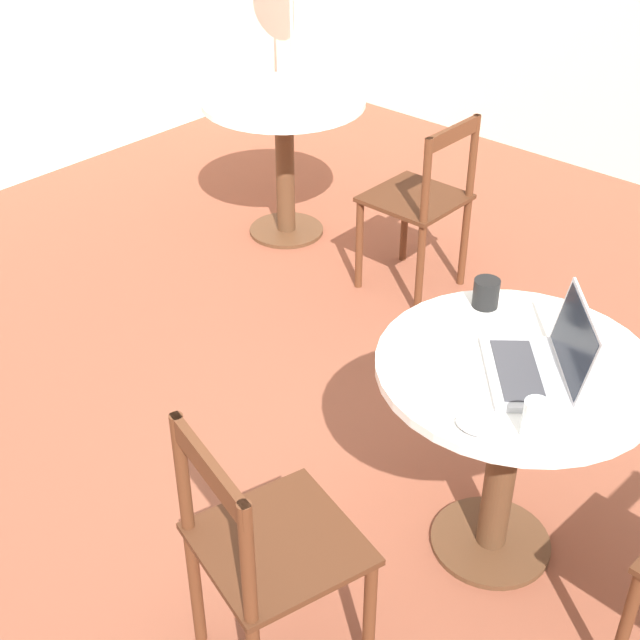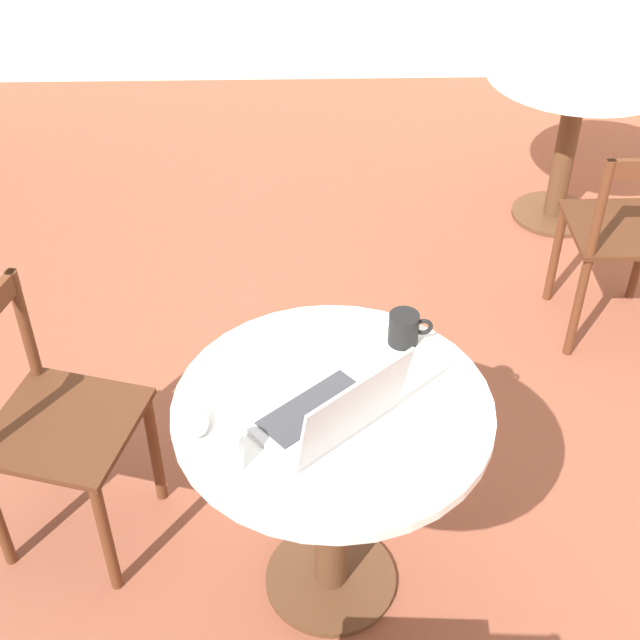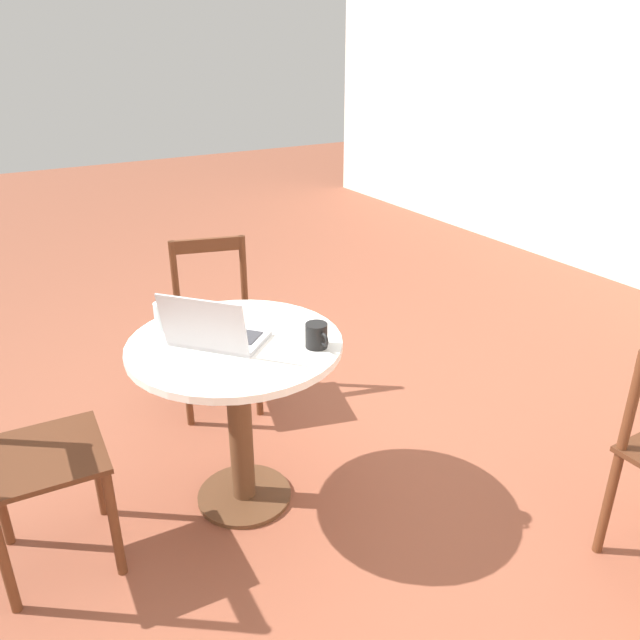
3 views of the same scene
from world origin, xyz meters
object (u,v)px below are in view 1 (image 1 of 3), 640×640
cafe_table_mid (284,131)px  mouse (473,426)px  cafe_table_near (510,410)px  chair_mid_front (422,204)px  drinking_glass (535,419)px  laptop (540,362)px  chair_near_left (266,555)px  mug (487,293)px

cafe_table_mid → mouse: size_ratio=8.24×
cafe_table_mid → cafe_table_near: bearing=-119.4°
cafe_table_near → chair_mid_front: 1.66m
cafe_table_near → drinking_glass: 0.39m
mouse → laptop: bearing=-1.0°
chair_near_left → drinking_glass: 0.79m
chair_near_left → drinking_glass: bearing=-37.1°
cafe_table_near → laptop: bearing=-97.6°
cafe_table_mid → mug: mug is taller
cafe_table_near → laptop: laptop is taller
cafe_table_near → cafe_table_mid: 2.35m
cafe_table_mid → mug: size_ratio=6.76×
mug → drinking_glass: size_ratio=1.11×
chair_mid_front → laptop: bearing=-133.1°
mouse → mug: mug is taller
laptop → drinking_glass: bearing=-152.9°
laptop → mouse: size_ratio=4.23×
chair_mid_front → mouse: chair_mid_front is taller
cafe_table_mid → mouse: (-1.49, -2.12, 0.19)m
cafe_table_near → mouse: size_ratio=8.24×
chair_near_left → laptop: size_ratio=2.04×
cafe_table_mid → mug: bearing=-117.8°
laptop → cafe_table_mid: bearing=61.2°
chair_near_left → mouse: chair_near_left is taller
cafe_table_near → drinking_glass: (-0.25, -0.20, 0.23)m
mouse → chair_mid_front: bearing=39.8°
mug → laptop: bearing=-124.0°
chair_mid_front → laptop: laptop is taller
cafe_table_mid → laptop: laptop is taller
cafe_table_near → chair_mid_front: size_ratio=0.95×
chair_mid_front → chair_near_left: bearing=-154.4°
cafe_table_near → mouse: (-0.33, -0.07, 0.19)m
laptop → cafe_table_near: bearing=82.4°
drinking_glass → cafe_table_mid: bearing=58.0°
cafe_table_mid → chair_near_left: (-1.97, -1.82, -0.13)m
chair_mid_front → mug: 1.38m
cafe_table_mid → laptop: 2.43m
chair_mid_front → cafe_table_mid: bearing=90.2°
chair_near_left → chair_mid_front: (1.97, 0.94, 0.00)m
chair_mid_front → mug: (-0.96, -0.93, 0.35)m
cafe_table_mid → mouse: 2.60m
cafe_table_mid → drinking_glass: (-1.40, -2.25, 0.23)m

